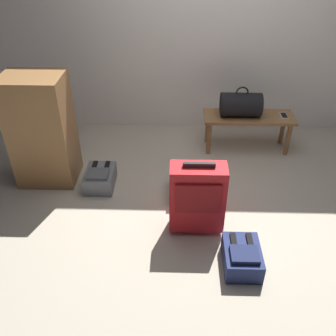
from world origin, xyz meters
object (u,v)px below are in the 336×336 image
Objects in this scene: bench at (248,121)px; side_cabinet at (42,131)px; backpack_maroon at (185,187)px; duffel_bag_black at (241,105)px; cell_phone at (284,115)px; suitcase_upright_red at (197,197)px; backpack_navy at (242,257)px; backpack_grey at (100,178)px.

side_cabinet reaches higher than bench.
backpack_maroon is at bearing -128.47° from bench.
bench is 0.22m from duffel_bag_black.
suitcase_upright_red is (-1.01, -1.37, -0.07)m from cell_phone.
suitcase_upright_red is 0.58m from backpack_navy.
cell_phone is 0.21× the size of suitcase_upright_red.
suitcase_upright_red is at bearing -126.34° from cell_phone.
duffel_bag_black reaches higher than backpack_maroon.
backpack_navy is at bearing -99.10° from bench.
side_cabinet reaches higher than backpack_grey.
side_cabinet is at bearing 153.67° from suitcase_upright_red.
cell_phone is 1.92m from backpack_navy.
backpack_grey is (-0.85, 0.13, 0.00)m from backpack_maroon.
backpack_grey is 1.00× the size of backpack_navy.
backpack_grey is (-1.95, -0.77, -0.33)m from cell_phone.
side_cabinet is (-2.49, -0.64, 0.12)m from cell_phone.
cell_phone is 0.38× the size of backpack_maroon.
cell_phone is at bearing 39.32° from backpack_maroon.
duffel_bag_black is 1.16× the size of backpack_grey.
duffel_bag_black is at bearing 17.80° from side_cabinet.
duffel_bag_black reaches higher than cell_phone.
backpack_navy is 2.19m from side_cabinet.
backpack_grey is at bearing 142.11° from backpack_navy.
backpack_navy is at bearing -95.71° from duffel_bag_black.
duffel_bag_black is 1.18m from backpack_maroon.
duffel_bag_black is 1.16× the size of backpack_navy.
bench is 1.18m from backpack_maroon.
backpack_maroon is at bearing -124.07° from duffel_bag_black.
backpack_grey is at bearing -13.81° from side_cabinet.
duffel_bag_black is 1.16× the size of backpack_maroon.
suitcase_upright_red is (-0.62, -1.37, -0.00)m from bench.
cell_phone is at bearing 21.68° from backpack_grey.
side_cabinet reaches higher than cell_phone.
backpack_grey is at bearing -153.69° from bench.
side_cabinet reaches higher than backpack_maroon.
side_cabinet is (-2.10, -0.64, 0.20)m from bench.
side_cabinet reaches higher than duffel_bag_black.
bench is at bearing 51.53° from backpack_maroon.
backpack_navy is 0.35× the size of side_cabinet.
side_cabinet is (-0.54, 0.13, 0.46)m from backpack_grey.
duffel_bag_black is 0.40× the size of side_cabinet.
duffel_bag_black is 1.48m from suitcase_upright_red.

